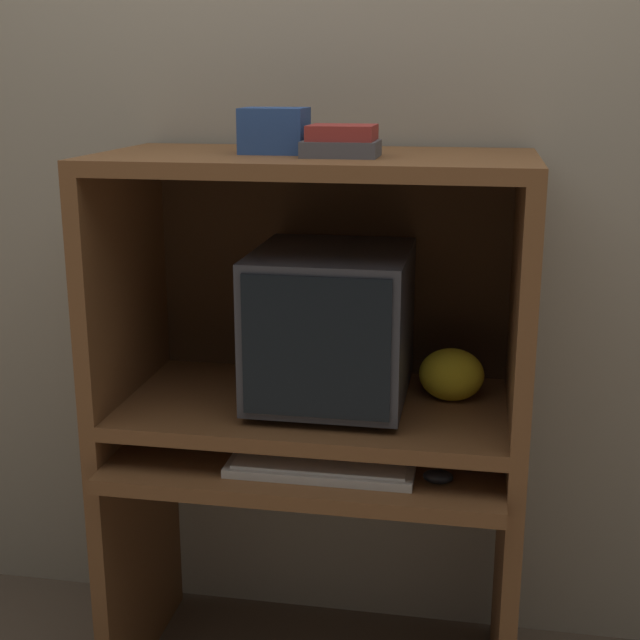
% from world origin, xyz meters
% --- Properties ---
extents(wall_back, '(6.00, 0.06, 2.60)m').
position_xyz_m(wall_back, '(0.00, 0.59, 1.30)').
color(wall_back, gray).
rests_on(wall_back, ground_plane).
extents(desk_base, '(1.02, 0.59, 0.68)m').
position_xyz_m(desk_base, '(0.00, 0.22, 0.42)').
color(desk_base, brown).
rests_on(desk_base, ground_plane).
extents(desk_monitor_shelf, '(1.02, 0.53, 0.11)m').
position_xyz_m(desk_monitor_shelf, '(0.00, 0.27, 0.76)').
color(desk_monitor_shelf, brown).
rests_on(desk_monitor_shelf, desk_base).
extents(hutch_upper, '(1.02, 0.53, 0.61)m').
position_xyz_m(hutch_upper, '(0.00, 0.30, 1.19)').
color(hutch_upper, brown).
rests_on(hutch_upper, desk_monitor_shelf).
extents(crt_monitor, '(0.37, 0.43, 0.38)m').
position_xyz_m(crt_monitor, '(0.04, 0.27, 0.98)').
color(crt_monitor, '#333338').
rests_on(crt_monitor, desk_monitor_shelf).
extents(keyboard, '(0.44, 0.13, 0.03)m').
position_xyz_m(keyboard, '(0.05, 0.08, 0.69)').
color(keyboard, beige).
rests_on(keyboard, desk_base).
extents(mouse, '(0.07, 0.05, 0.03)m').
position_xyz_m(mouse, '(0.32, 0.08, 0.69)').
color(mouse, black).
rests_on(mouse, desk_base).
extents(snack_bag, '(0.16, 0.12, 0.13)m').
position_xyz_m(snack_bag, '(0.33, 0.33, 0.85)').
color(snack_bag, gold).
rests_on(snack_bag, desk_monitor_shelf).
extents(book_stack, '(0.17, 0.14, 0.07)m').
position_xyz_m(book_stack, '(0.07, 0.20, 1.42)').
color(book_stack, '#4C4C51').
rests_on(book_stack, hutch_upper).
extents(storage_box, '(0.15, 0.13, 0.10)m').
position_xyz_m(storage_box, '(-0.10, 0.27, 1.44)').
color(storage_box, navy).
rests_on(storage_box, hutch_upper).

